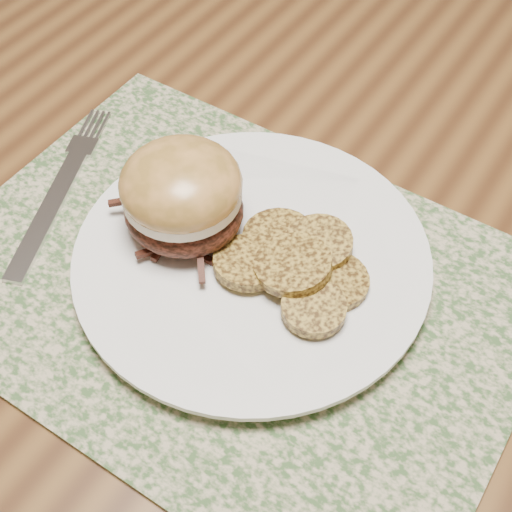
{
  "coord_description": "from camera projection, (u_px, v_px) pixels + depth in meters",
  "views": [
    {
      "loc": [
        -0.09,
        -0.46,
        1.2
      ],
      "look_at": [
        -0.27,
        -0.19,
        0.79
      ],
      "focal_mm": 50.0,
      "sensor_mm": 36.0,
      "label": 1
    }
  ],
  "objects": [
    {
      "name": "dinner_plate",
      "position": [
        252.0,
        259.0,
        0.55
      ],
      "size": [
        0.26,
        0.26,
        0.02
      ],
      "primitive_type": "cylinder",
      "color": "white",
      "rests_on": "placemat"
    },
    {
      "name": "pork_sandwich",
      "position": [
        182.0,
        194.0,
        0.54
      ],
      "size": [
        0.12,
        0.12,
        0.07
      ],
      "rotation": [
        0.0,
        0.0,
        -0.37
      ],
      "color": "black",
      "rests_on": "dinner_plate"
    },
    {
      "name": "roasted_potatoes",
      "position": [
        296.0,
        264.0,
        0.53
      ],
      "size": [
        0.13,
        0.11,
        0.03
      ],
      "color": "#A98531",
      "rests_on": "dinner_plate"
    },
    {
      "name": "fork",
      "position": [
        62.0,
        187.0,
        0.61
      ],
      "size": [
        0.09,
        0.2,
        0.0
      ],
      "rotation": [
        0.0,
        0.0,
        0.38
      ],
      "color": "silver",
      "rests_on": "placemat"
    },
    {
      "name": "placemat",
      "position": [
        231.0,
        286.0,
        0.55
      ],
      "size": [
        0.45,
        0.33,
        0.0
      ],
      "primitive_type": "cube",
      "color": "#3B5A2E",
      "rests_on": "dining_table"
    }
  ]
}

